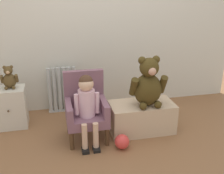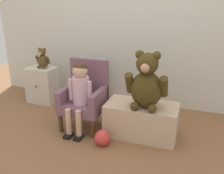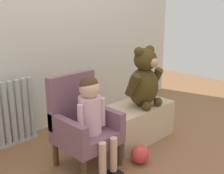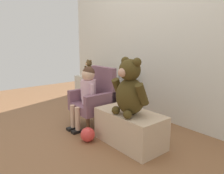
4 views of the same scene
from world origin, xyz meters
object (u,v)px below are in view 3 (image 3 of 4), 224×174
(child_figure, at_px, (92,111))
(large_teddy_bear, at_px, (144,80))
(toy_ball, at_px, (140,154))
(low_bench, at_px, (136,122))
(radiator, at_px, (16,113))
(child_armchair, at_px, (83,124))

(child_figure, distance_m, large_teddy_bear, 0.67)
(child_figure, relative_size, toy_ball, 4.88)
(child_figure, xyz_separation_m, toy_ball, (0.32, -0.20, -0.40))
(low_bench, relative_size, large_teddy_bear, 1.30)
(radiator, xyz_separation_m, large_teddy_bear, (0.87, -0.74, 0.28))
(large_teddy_bear, height_order, toy_ball, large_teddy_bear)
(low_bench, bearing_deg, child_figure, -170.54)
(child_armchair, xyz_separation_m, low_bench, (0.62, -0.01, -0.17))
(radiator, bearing_deg, toy_ball, -62.25)
(radiator, distance_m, large_teddy_bear, 1.18)
(low_bench, height_order, toy_ball, low_bench)
(child_armchair, height_order, child_figure, child_figure)
(child_figure, xyz_separation_m, large_teddy_bear, (0.66, 0.06, 0.09))
(child_figure, height_order, large_teddy_bear, large_teddy_bear)
(low_bench, xyz_separation_m, toy_ball, (-0.30, -0.30, -0.09))
(large_teddy_bear, bearing_deg, child_figure, -175.14)
(low_bench, distance_m, large_teddy_bear, 0.41)
(radiator, height_order, toy_ball, radiator)
(child_figure, distance_m, low_bench, 0.70)
(large_teddy_bear, bearing_deg, child_armchair, 174.90)
(radiator, distance_m, toy_ball, 1.15)
(child_armchair, height_order, large_teddy_bear, large_teddy_bear)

